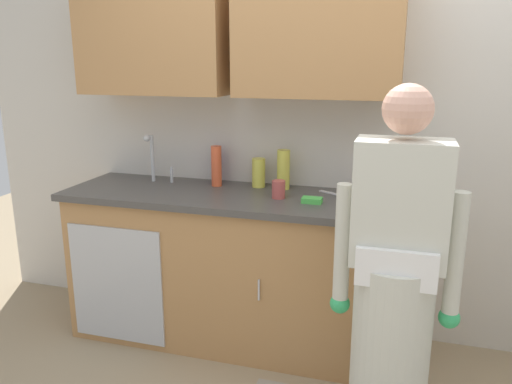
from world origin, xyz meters
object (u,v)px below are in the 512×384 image
(bottle_dish_liquid, at_px, (283,170))
(bottle_water_tall, at_px, (217,165))
(bottle_water_short, at_px, (383,180))
(bottle_soap, at_px, (216,166))
(sponge, at_px, (312,200))
(cup_by_sink, at_px, (279,189))
(sink, at_px, (149,189))
(knife_on_counter, at_px, (337,194))
(person_at_sink, at_px, (393,304))
(bottle_cleaner_spray, at_px, (259,173))

(bottle_dish_liquid, distance_m, bottle_water_tall, 0.45)
(bottle_water_tall, bearing_deg, bottle_water_short, -3.21)
(bottle_dish_liquid, xyz_separation_m, bottle_soap, (-0.42, -0.04, 0.01))
(sponge, bearing_deg, cup_by_sink, 168.06)
(sink, bearing_deg, knife_on_counter, 6.71)
(sponge, bearing_deg, bottle_dish_liquid, 130.99)
(sponge, bearing_deg, bottle_water_tall, 155.61)
(person_at_sink, height_order, bottle_water_short, person_at_sink)
(bottle_water_short, relative_size, sponge, 1.76)
(person_at_sink, xyz_separation_m, bottle_cleaner_spray, (-0.86, 0.87, 0.34))
(sink, height_order, cup_by_sink, sink)
(knife_on_counter, bearing_deg, sink, -144.94)
(bottle_water_tall, distance_m, knife_on_counter, 0.80)
(person_at_sink, height_order, cup_by_sink, person_at_sink)
(bottle_dish_liquid, xyz_separation_m, bottle_water_tall, (-0.45, 0.05, -0.01))
(bottle_water_short, height_order, knife_on_counter, bottle_water_short)
(person_at_sink, bearing_deg, cup_by_sink, 136.24)
(bottle_water_short, bearing_deg, bottle_water_tall, 176.79)
(sink, relative_size, bottle_water_tall, 2.26)
(bottle_cleaner_spray, height_order, sponge, bottle_cleaner_spray)
(bottle_dish_liquid, relative_size, sponge, 2.18)
(cup_by_sink, bearing_deg, knife_on_counter, 28.42)
(sink, relative_size, bottle_dish_liquid, 2.08)
(sink, xyz_separation_m, person_at_sink, (1.51, -0.68, -0.23))
(cup_by_sink, relative_size, sponge, 0.93)
(bottle_dish_liquid, bearing_deg, sponge, -49.01)
(bottle_dish_liquid, distance_m, bottle_soap, 0.42)
(sink, height_order, bottle_water_short, sink)
(bottle_cleaner_spray, bearing_deg, person_at_sink, -45.40)
(cup_by_sink, distance_m, sponge, 0.21)
(bottle_dish_liquid, bearing_deg, cup_by_sink, -83.48)
(knife_on_counter, bearing_deg, bottle_water_tall, -158.64)
(knife_on_counter, bearing_deg, person_at_sink, -37.55)
(person_at_sink, bearing_deg, sponge, 128.10)
(sink, relative_size, bottle_cleaner_spray, 2.79)
(knife_on_counter, bearing_deg, bottle_cleaner_spray, -158.18)
(bottle_cleaner_spray, bearing_deg, sink, -163.73)
(bottle_water_short, relative_size, cup_by_sink, 1.88)
(bottle_water_short, relative_size, bottle_water_tall, 0.88)
(bottle_dish_liquid, relative_size, bottle_water_short, 1.24)
(person_at_sink, distance_m, bottle_water_short, 0.92)
(bottle_water_short, distance_m, cup_by_sink, 0.60)
(sponge, bearing_deg, bottle_soap, 161.26)
(sink, height_order, person_at_sink, person_at_sink)
(person_at_sink, distance_m, bottle_soap, 1.43)
(bottle_cleaner_spray, bearing_deg, cup_by_sink, -50.67)
(bottle_dish_liquid, distance_m, cup_by_sink, 0.23)
(bottle_cleaner_spray, xyz_separation_m, cup_by_sink, (0.18, -0.22, -0.04))
(bottle_water_short, bearing_deg, bottle_soap, -178.29)
(bottle_soap, bearing_deg, cup_by_sink, -21.68)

